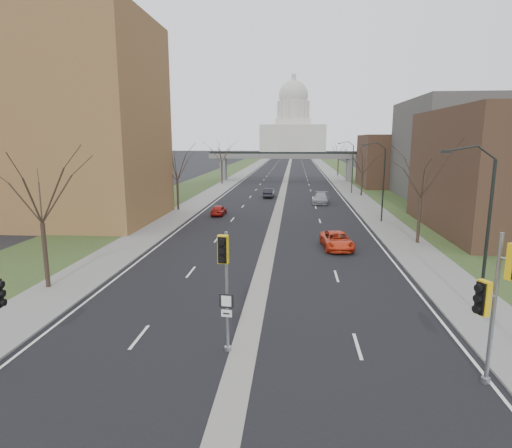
# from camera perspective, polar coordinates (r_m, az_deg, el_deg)

# --- Properties ---
(ground) EXTENTS (700.00, 700.00, 0.00)m
(ground) POSITION_cam_1_polar(r_m,az_deg,el_deg) (18.44, -2.09, -18.21)
(ground) COLOR black
(ground) RESTS_ON ground
(road_surface) EXTENTS (20.00, 600.00, 0.01)m
(road_surface) POSITION_cam_1_polar(r_m,az_deg,el_deg) (166.19, 4.50, 8.00)
(road_surface) COLOR black
(road_surface) RESTS_ON ground
(median_strip) EXTENTS (1.20, 600.00, 0.02)m
(median_strip) POSITION_cam_1_polar(r_m,az_deg,el_deg) (166.19, 4.50, 8.00)
(median_strip) COLOR gray
(median_strip) RESTS_ON ground
(sidewalk_right) EXTENTS (4.00, 600.00, 0.12)m
(sidewalk_right) POSITION_cam_1_polar(r_m,az_deg,el_deg) (166.47, 8.68, 7.93)
(sidewalk_right) COLOR gray
(sidewalk_right) RESTS_ON ground
(sidewalk_left) EXTENTS (4.00, 600.00, 0.12)m
(sidewalk_left) POSITION_cam_1_polar(r_m,az_deg,el_deg) (166.77, 0.34, 8.06)
(sidewalk_left) COLOR gray
(sidewalk_left) RESTS_ON ground
(grass_verge_right) EXTENTS (8.00, 600.00, 0.10)m
(grass_verge_right) POSITION_cam_1_polar(r_m,az_deg,el_deg) (166.94, 10.75, 7.87)
(grass_verge_right) COLOR #2A3C1B
(grass_verge_right) RESTS_ON ground
(grass_verge_left) EXTENTS (8.00, 600.00, 0.10)m
(grass_verge_left) POSITION_cam_1_polar(r_m,az_deg,el_deg) (167.39, -1.73, 8.07)
(grass_verge_left) COLOR #2A3C1B
(grass_verge_left) RESTS_ON ground
(apartment_building) EXTENTS (25.00, 16.00, 22.00)m
(apartment_building) POSITION_cam_1_polar(r_m,az_deg,el_deg) (53.88, -26.88, 12.07)
(apartment_building) COLOR olive
(apartment_building) RESTS_ON ground
(commercial_block_mid) EXTENTS (18.00, 22.00, 15.00)m
(commercial_block_mid) POSITION_cam_1_polar(r_m,az_deg,el_deg) (72.73, 26.39, 8.80)
(commercial_block_mid) COLOR #504E49
(commercial_block_mid) RESTS_ON ground
(commercial_block_far) EXTENTS (14.00, 14.00, 10.00)m
(commercial_block_far) POSITION_cam_1_polar(r_m,az_deg,el_deg) (88.30, 18.40, 7.97)
(commercial_block_far) COLOR #4B3623
(commercial_block_far) RESTS_ON ground
(pedestrian_bridge) EXTENTS (34.00, 3.00, 6.45)m
(pedestrian_bridge) POSITION_cam_1_polar(r_m,az_deg,el_deg) (96.05, 3.98, 8.62)
(pedestrian_bridge) COLOR slate
(pedestrian_bridge) RESTS_ON ground
(capitol) EXTENTS (48.00, 42.00, 55.75)m
(capitol) POSITION_cam_1_polar(r_m,az_deg,el_deg) (336.08, 4.95, 12.74)
(capitol) COLOR #B8B4A9
(capitol) RESTS_ON ground
(streetlight_near) EXTENTS (2.61, 0.20, 8.70)m
(streetlight_near) POSITION_cam_1_polar(r_m,az_deg,el_deg) (23.76, 27.27, 4.89)
(streetlight_near) COLOR black
(streetlight_near) RESTS_ON sidewalk_right
(streetlight_mid) EXTENTS (2.61, 0.20, 8.70)m
(streetlight_mid) POSITION_cam_1_polar(r_m,az_deg,el_deg) (48.80, 15.86, 8.28)
(streetlight_mid) COLOR black
(streetlight_mid) RESTS_ON sidewalk_right
(streetlight_far) EXTENTS (2.61, 0.20, 8.70)m
(streetlight_far) POSITION_cam_1_polar(r_m,az_deg,el_deg) (74.50, 12.21, 9.30)
(streetlight_far) COLOR black
(streetlight_far) RESTS_ON sidewalk_right
(tree_left_a) EXTENTS (7.20, 7.20, 9.40)m
(tree_left_a) POSITION_cam_1_polar(r_m,az_deg,el_deg) (28.40, -27.05, 5.08)
(tree_left_a) COLOR #382B21
(tree_left_a) RESTS_ON sidewalk_left
(tree_left_b) EXTENTS (6.75, 6.75, 8.81)m
(tree_left_b) POSITION_cam_1_polar(r_m,az_deg,el_deg) (56.08, -10.53, 8.09)
(tree_left_b) COLOR #382B21
(tree_left_b) RESTS_ON sidewalk_left
(tree_left_c) EXTENTS (7.65, 7.65, 9.99)m
(tree_left_c) POSITION_cam_1_polar(r_m,az_deg,el_deg) (89.24, -4.62, 9.83)
(tree_left_c) COLOR #382B21
(tree_left_c) RESTS_ON sidewalk_left
(tree_right_a) EXTENTS (7.20, 7.20, 9.40)m
(tree_right_a) POSITION_cam_1_polar(r_m,az_deg,el_deg) (39.55, 21.36, 6.91)
(tree_right_a) COLOR #382B21
(tree_right_a) RESTS_ON sidewalk_right
(tree_right_b) EXTENTS (6.30, 6.30, 8.22)m
(tree_right_b) POSITION_cam_1_polar(r_m,az_deg,el_deg) (71.84, 14.07, 8.25)
(tree_right_b) COLOR #382B21
(tree_right_b) RESTS_ON sidewalk_right
(tree_right_c) EXTENTS (7.65, 7.65, 9.99)m
(tree_right_c) POSITION_cam_1_polar(r_m,az_deg,el_deg) (111.49, 10.97, 9.93)
(tree_right_c) COLOR #382B21
(tree_right_c) RESTS_ON sidewalk_right
(signal_pole_median) EXTENTS (0.61, 0.88, 5.31)m
(signal_pole_median) POSITION_cam_1_polar(r_m,az_deg,el_deg) (17.79, -4.18, -6.33)
(signal_pole_median) COLOR gray
(signal_pole_median) RESTS_ON ground
(signal_pole_right) EXTENTS (1.35, 0.97, 5.83)m
(signal_pole_right) POSITION_cam_1_polar(r_m,az_deg,el_deg) (17.58, 29.44, -7.63)
(signal_pole_right) COLOR gray
(signal_pole_right) RESTS_ON ground
(car_left_near) EXTENTS (1.59, 3.80, 1.28)m
(car_left_near) POSITION_cam_1_polar(r_m,az_deg,el_deg) (52.36, -4.99, 1.88)
(car_left_near) COLOR #A41812
(car_left_near) RESTS_ON ground
(car_left_far) EXTENTS (1.67, 4.43, 1.45)m
(car_left_far) POSITION_cam_1_polar(r_m,az_deg,el_deg) (68.60, 1.74, 4.18)
(car_left_far) COLOR black
(car_left_far) RESTS_ON ground
(car_right_near) EXTENTS (2.75, 5.22, 1.40)m
(car_right_near) POSITION_cam_1_polar(r_m,az_deg,el_deg) (36.78, 10.71, -2.15)
(car_right_near) COLOR red
(car_right_near) RESTS_ON ground
(car_right_mid) EXTENTS (2.69, 5.49, 1.54)m
(car_right_mid) POSITION_cam_1_polar(r_m,az_deg,el_deg) (62.57, 8.62, 3.43)
(car_right_mid) COLOR gray
(car_right_mid) RESTS_ON ground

